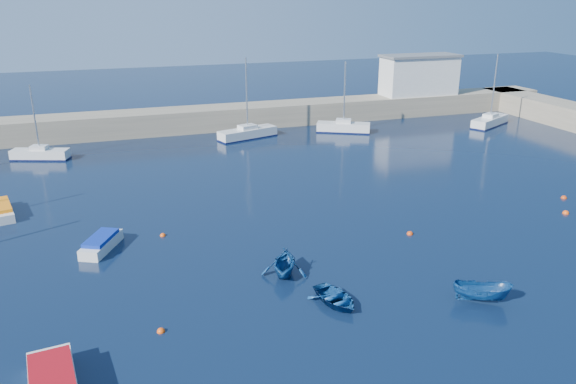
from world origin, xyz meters
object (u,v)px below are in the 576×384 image
object	(u,v)px
sailboat_6	(248,133)
dinghy_left	(284,262)
dinghy_center	(335,298)
sailboat_7	(343,127)
dinghy_right	(482,292)
sailboat_8	(490,121)
motorboat_1	(101,243)
motorboat_2	(0,210)
harbor_office	(419,76)
sailboat_5	(40,154)

from	to	relation	value
sailboat_6	dinghy_left	xyz separation A→B (m)	(-6.37, -32.50, 0.21)
dinghy_center	dinghy_left	world-z (taller)	dinghy_left
sailboat_7	dinghy_right	world-z (taller)	sailboat_7
sailboat_8	motorboat_1	distance (m)	51.48
sailboat_7	dinghy_right	size ratio (longest dim) A/B	2.70
sailboat_6	dinghy_center	size ratio (longest dim) A/B	2.88
motorboat_1	dinghy_right	size ratio (longest dim) A/B	1.29
dinghy_center	dinghy_left	size ratio (longest dim) A/B	1.01
dinghy_center	dinghy_left	bearing A→B (deg)	98.63
dinghy_left	dinghy_right	distance (m)	10.95
sailboat_8	dinghy_center	size ratio (longest dim) A/B	2.80
sailboat_8	motorboat_2	xyz separation A→B (m)	(-53.56, -13.41, -0.17)
harbor_office	sailboat_5	world-z (taller)	harbor_office
sailboat_6	dinghy_right	xyz separation A→B (m)	(2.62, -38.74, -0.02)
sailboat_6	motorboat_2	distance (m)	28.87
dinghy_left	dinghy_right	xyz separation A→B (m)	(8.99, -6.24, -0.23)
harbor_office	sailboat_7	bearing A→B (deg)	-154.17
motorboat_2	sailboat_6	bearing A→B (deg)	23.27
motorboat_2	dinghy_center	bearing A→B (deg)	-58.96
sailboat_7	motorboat_2	size ratio (longest dim) A/B	1.76
motorboat_2	motorboat_1	bearing A→B (deg)	-63.20
motorboat_2	dinghy_left	xyz separation A→B (m)	(17.04, -15.62, 0.39)
harbor_office	sailboat_7	distance (m)	16.09
sailboat_6	dinghy_center	world-z (taller)	sailboat_6
dinghy_left	dinghy_right	world-z (taller)	dinghy_left
dinghy_center	dinghy_left	xyz separation A→B (m)	(-1.55, 3.92, 0.49)
dinghy_left	sailboat_7	bearing A→B (deg)	85.32
sailboat_7	sailboat_8	distance (m)	18.83
sailboat_7	motorboat_1	world-z (taller)	sailboat_7
sailboat_5	dinghy_right	xyz separation A→B (m)	(24.29, -37.01, 0.03)
dinghy_center	dinghy_left	distance (m)	4.25
motorboat_1	dinghy_left	world-z (taller)	dinghy_left
harbor_office	motorboat_2	bearing A→B (deg)	-154.90
sailboat_5	motorboat_2	bearing A→B (deg)	-167.00
sailboat_6	dinghy_left	size ratio (longest dim) A/B	2.90
dinghy_center	sailboat_6	bearing A→B (deg)	69.58
harbor_office	sailboat_8	size ratio (longest dim) A/B	1.14
harbor_office	dinghy_center	bearing A→B (deg)	-125.50
motorboat_2	dinghy_center	world-z (taller)	motorboat_2
sailboat_8	dinghy_center	distance (m)	48.05
sailboat_6	dinghy_right	size ratio (longest dim) A/B	2.94
motorboat_1	dinghy_left	bearing A→B (deg)	-8.07
motorboat_1	dinghy_left	xyz separation A→B (m)	(10.05, -7.08, 0.38)
sailboat_5	dinghy_left	bearing A→B (deg)	-134.01
harbor_office	sailboat_8	world-z (taller)	sailboat_8
sailboat_5	dinghy_right	size ratio (longest dim) A/B	2.41
motorboat_1	dinghy_left	distance (m)	12.30
harbor_office	motorboat_2	world-z (taller)	harbor_office
sailboat_5	dinghy_center	distance (m)	38.57
sailboat_6	sailboat_7	bearing A→B (deg)	-111.29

